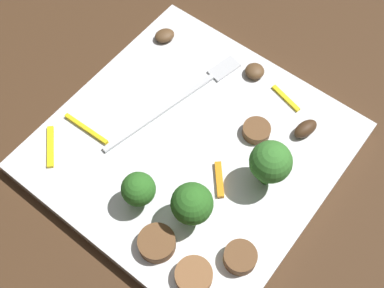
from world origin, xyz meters
TOP-DOWN VIEW (x-y plane):
  - ground_plane at (0.00, 0.00)m, footprint 1.40×1.40m
  - plate at (0.00, 0.00)m, footprint 0.28×0.28m
  - fork at (0.04, 0.04)m, footprint 0.18×0.05m
  - broccoli_floret_0 at (-0.06, -0.05)m, footprint 0.04×0.04m
  - broccoli_floret_1 at (0.01, -0.08)m, footprint 0.04×0.04m
  - broccoli_floret_2 at (-0.08, 0.00)m, footprint 0.03×0.03m
  - sausage_slice_0 at (-0.10, -0.04)m, footprint 0.04×0.04m
  - sausage_slice_1 at (0.05, -0.04)m, footprint 0.04×0.04m
  - sausage_slice_2 at (-0.11, -0.08)m, footprint 0.05×0.05m
  - sausage_slice_3 at (-0.07, -0.11)m, footprint 0.04×0.04m
  - mushroom_0 at (0.08, -0.08)m, footprint 0.03×0.02m
  - mushroom_1 at (0.09, 0.11)m, footprint 0.03×0.03m
  - mushroom_2 at (0.11, 0.00)m, footprint 0.02×0.02m
  - pepper_strip_0 at (-0.09, 0.11)m, footprint 0.04×0.04m
  - pepper_strip_1 at (-0.05, 0.10)m, footprint 0.01×0.06m
  - pepper_strip_2 at (0.11, -0.05)m, footprint 0.01×0.04m
  - pepper_strip_3 at (-0.02, -0.05)m, footprint 0.03×0.03m

SIDE VIEW (x-z plane):
  - ground_plane at x=0.00m, z-range 0.00..0.00m
  - plate at x=0.00m, z-range 0.00..0.02m
  - pepper_strip_2 at x=0.11m, z-range 0.02..0.02m
  - pepper_strip_0 at x=-0.09m, z-range 0.02..0.02m
  - fork at x=0.04m, z-range 0.02..0.02m
  - pepper_strip_1 at x=-0.05m, z-range 0.02..0.02m
  - pepper_strip_3 at x=-0.02m, z-range 0.02..0.02m
  - mushroom_1 at x=0.09m, z-range 0.02..0.03m
  - sausage_slice_1 at x=0.05m, z-range 0.02..0.03m
  - mushroom_2 at x=0.11m, z-range 0.02..0.03m
  - sausage_slice_2 at x=-0.11m, z-range 0.02..0.03m
  - sausage_slice_0 at x=-0.10m, z-range 0.02..0.03m
  - mushroom_0 at x=0.08m, z-range 0.02..0.03m
  - sausage_slice_3 at x=-0.07m, z-range 0.02..0.03m
  - broccoli_floret_2 at x=-0.08m, z-range 0.02..0.07m
  - broccoli_floret_0 at x=-0.06m, z-range 0.02..0.08m
  - broccoli_floret_1 at x=0.01m, z-range 0.03..0.09m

